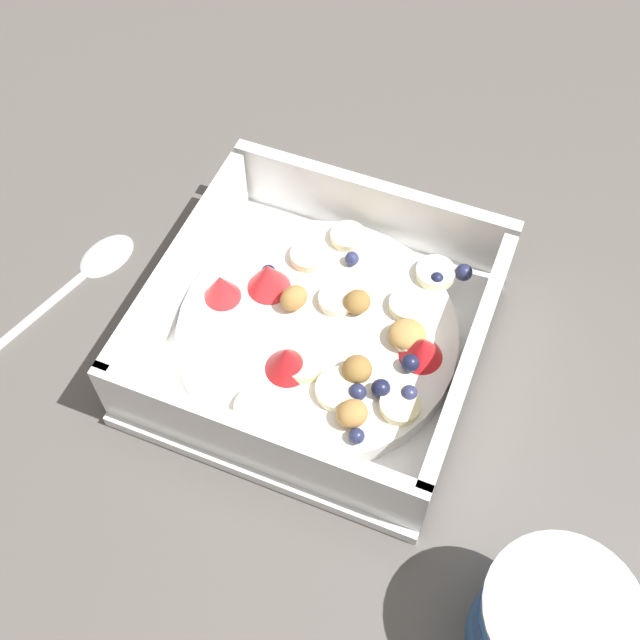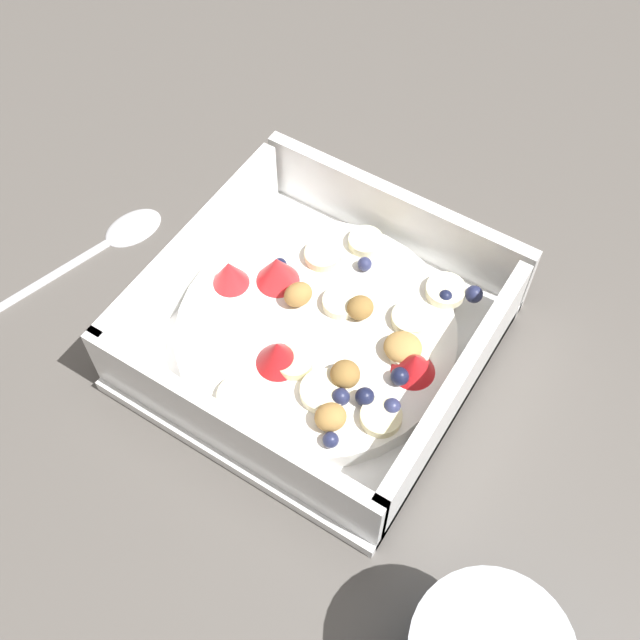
% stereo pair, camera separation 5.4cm
% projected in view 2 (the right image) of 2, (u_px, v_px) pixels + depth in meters
% --- Properties ---
extents(ground_plane, '(2.40, 2.40, 0.00)m').
position_uv_depth(ground_plane, '(339.00, 361.00, 0.56)').
color(ground_plane, '#56514C').
extents(fruit_bowl, '(0.22, 0.22, 0.06)m').
position_uv_depth(fruit_bowl, '(321.00, 329.00, 0.55)').
color(fruit_bowl, white).
rests_on(fruit_bowl, ground).
extents(spoon, '(0.07, 0.17, 0.01)m').
position_uv_depth(spoon, '(103.00, 242.00, 0.61)').
color(spoon, silver).
rests_on(spoon, ground).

